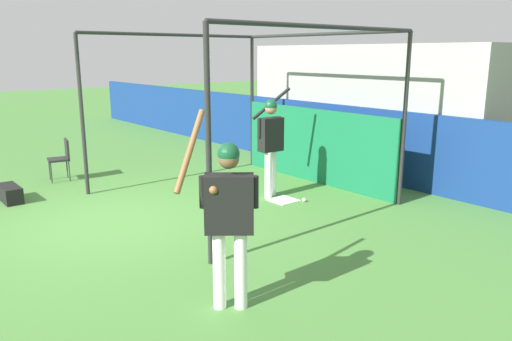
% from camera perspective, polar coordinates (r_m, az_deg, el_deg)
% --- Properties ---
extents(ground_plane, '(60.00, 60.00, 0.00)m').
position_cam_1_polar(ground_plane, '(7.97, -16.04, -5.78)').
color(ground_plane, '#477F38').
extents(outfield_wall, '(24.00, 0.12, 1.46)m').
position_cam_1_polar(outfield_wall, '(10.87, 9.93, 3.53)').
color(outfield_wall, navy).
rests_on(outfield_wall, ground).
extents(bleacher_section, '(5.95, 2.40, 2.74)m').
position_cam_1_polar(bleacher_section, '(11.76, 14.12, 7.19)').
color(bleacher_section, '#9E9E99').
rests_on(bleacher_section, ground).
extents(batting_cage, '(4.09, 3.96, 2.91)m').
position_cam_1_polar(batting_cage, '(9.48, 4.25, 5.41)').
color(batting_cage, '#282828').
rests_on(batting_cage, ground).
extents(home_plate, '(0.44, 0.44, 0.02)m').
position_cam_1_polar(home_plate, '(8.80, 3.15, -3.41)').
color(home_plate, white).
rests_on(home_plate, ground).
extents(player_batter, '(0.54, 0.91, 1.92)m').
position_cam_1_polar(player_batter, '(8.83, 1.70, 3.66)').
color(player_batter, white).
rests_on(player_batter, ground).
extents(player_waiting, '(0.62, 0.80, 2.00)m').
position_cam_1_polar(player_waiting, '(4.88, -3.20, -4.65)').
color(player_waiting, white).
rests_on(player_waiting, ground).
extents(folding_chair, '(0.47, 0.47, 0.84)m').
position_cam_1_polar(folding_chair, '(10.82, -21.25, 1.63)').
color(folding_chair, black).
rests_on(folding_chair, ground).
extents(equipment_bag, '(0.70, 0.28, 0.28)m').
position_cam_1_polar(equipment_bag, '(9.72, -26.30, -2.37)').
color(equipment_bag, black).
rests_on(equipment_bag, ground).
extents(baseball, '(0.07, 0.07, 0.07)m').
position_cam_1_polar(baseball, '(8.75, 5.51, -3.36)').
color(baseball, white).
rests_on(baseball, ground).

